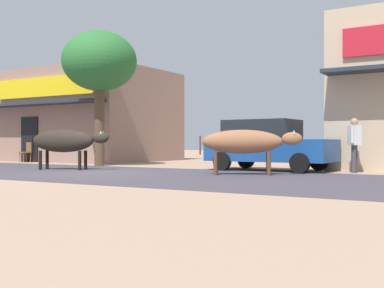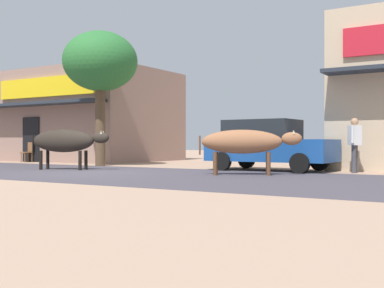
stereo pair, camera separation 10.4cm
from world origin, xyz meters
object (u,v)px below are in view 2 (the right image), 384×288
Objects in this scene: parked_hatchback_car at (268,144)px; cow_far_dark at (244,142)px; pedestrian_by_shop at (355,141)px; cow_near_brown at (65,141)px; cafe_chair_near_tree at (28,151)px; roadside_tree at (100,63)px.

parked_hatchback_car is 2.46m from cow_far_dark.
pedestrian_by_shop reaches higher than cow_far_dark.
cow_near_brown is at bearing -152.76° from parked_hatchback_car.
cow_far_dark is at bearing -13.84° from cafe_chair_near_tree.
parked_hatchback_car reaches higher than cow_far_dark.
roadside_tree reaches higher than cow_near_brown.
cow_far_dark reaches higher than cafe_chair_near_tree.
pedestrian_by_shop is 1.78× the size of cafe_chair_near_tree.
parked_hatchback_car reaches higher than cow_near_brown.
parked_hatchback_car is at bearing -177.61° from pedestrian_by_shop.
cow_far_dark is at bearing -133.26° from pedestrian_by_shop.
roadside_tree is 3.20× the size of pedestrian_by_shop.
parked_hatchback_car reaches higher than pedestrian_by_shop.
roadside_tree is at bearing -11.20° from cafe_chair_near_tree.
cow_far_dark is 1.66× the size of pedestrian_by_shop.
roadside_tree reaches higher than pedestrian_by_shop.
cow_near_brown is 9.25m from pedestrian_by_shop.
pedestrian_by_shop is at bearing 2.39° from parked_hatchback_car.
cow_far_dark is (7.11, -2.01, -3.09)m from roadside_tree.
roadside_tree is 8.01m from cow_far_dark.
cow_near_brown reaches higher than cafe_chair_near_tree.
cafe_chair_near_tree is at bearing 149.21° from cow_near_brown.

